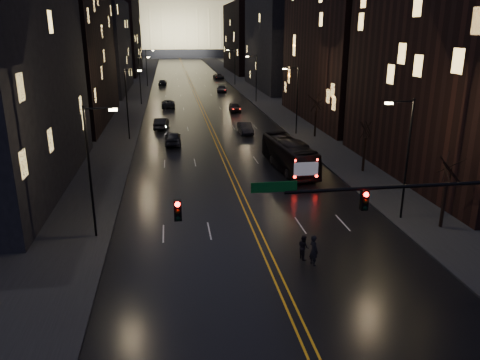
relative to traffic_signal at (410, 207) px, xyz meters
name	(u,v)px	position (x,y,z in m)	size (l,w,h in m)	color
ground	(290,306)	(-5.91, 0.00, -5.10)	(900.00, 900.00, 0.00)	black
road	(187,75)	(-5.91, 130.00, -5.09)	(20.00, 320.00, 0.02)	black
sidewalk_left	(142,76)	(-19.91, 130.00, -5.02)	(8.00, 320.00, 0.16)	black
sidewalk_right	(231,74)	(8.09, 130.00, -5.02)	(8.00, 320.00, 0.16)	black
center_line	(187,75)	(-5.91, 130.00, -5.08)	(0.62, 320.00, 0.01)	orange
building_left_mid	(59,26)	(-26.91, 54.00, 8.90)	(12.00, 30.00, 28.00)	black
building_left_far	(98,46)	(-26.91, 92.00, 4.90)	(12.00, 34.00, 20.00)	black
building_left_dist	(118,35)	(-26.91, 140.00, 6.90)	(12.00, 40.00, 24.00)	black
building_right_near	(467,47)	(15.09, 20.00, 6.90)	(12.00, 26.00, 24.00)	black
building_right_mid	(282,32)	(15.09, 92.00, 7.90)	(12.00, 34.00, 26.00)	black
building_right_dist	(248,38)	(15.09, 140.00, 5.90)	(12.00, 40.00, 22.00)	black
capitol	(177,23)	(-5.91, 250.00, 12.05)	(90.00, 50.00, 58.50)	black
traffic_signal	(410,207)	(0.00, 0.00, 0.00)	(17.29, 0.45, 7.00)	black
streetlamp_right_near	(405,154)	(4.91, 10.00, -0.02)	(2.13, 0.25, 9.00)	black
streetlamp_left_near	(92,166)	(-16.72, 10.00, -0.02)	(2.13, 0.25, 9.00)	black
streetlamp_right_mid	(296,97)	(4.91, 40.00, -0.02)	(2.13, 0.25, 9.00)	black
streetlamp_left_mid	(128,100)	(-16.72, 40.00, -0.02)	(2.13, 0.25, 9.00)	black
streetlamp_right_far	(255,76)	(4.91, 70.00, -0.02)	(2.13, 0.25, 9.00)	black
streetlamp_left_far	(141,77)	(-16.72, 70.00, -0.02)	(2.13, 0.25, 9.00)	black
streetlamp_right_dist	(234,65)	(4.91, 100.00, -0.02)	(2.13, 0.25, 9.00)	black
streetlamp_left_dist	(147,66)	(-16.72, 100.00, -0.02)	(2.13, 0.25, 9.00)	black
tree_right_near	(449,168)	(7.09, 8.00, -0.58)	(2.40, 2.40, 6.65)	black
tree_right_mid	(366,127)	(7.09, 22.00, -0.58)	(2.40, 2.40, 6.65)	black
tree_right_far	(316,103)	(7.09, 38.00, -0.58)	(2.40, 2.40, 6.65)	black
bus	(289,155)	(0.08, 24.08, -3.58)	(2.56, 10.95, 3.05)	black
oncoming_car_a	(173,138)	(-11.40, 36.77, -4.27)	(1.96, 4.88, 1.66)	black
oncoming_car_b	(161,123)	(-12.91, 46.77, -4.31)	(1.69, 4.84, 1.59)	black
oncoming_car_c	(168,104)	(-11.90, 66.09, -4.39)	(2.36, 5.11, 1.42)	black
oncoming_car_d	(163,83)	(-13.24, 102.67, -4.39)	(1.99, 4.89, 1.42)	black
receding_car_a	(245,128)	(-1.58, 41.66, -4.32)	(1.65, 4.73, 1.56)	black
receding_car_b	(235,107)	(-0.50, 59.78, -4.32)	(1.85, 4.60, 1.57)	black
receding_car_c	(222,89)	(0.16, 86.07, -4.34)	(2.15, 5.28, 1.53)	black
receding_car_d	(219,77)	(2.59, 116.24, -4.35)	(2.49, 5.39, 1.50)	black
pedestrian_a	(314,250)	(-3.46, 4.13, -4.14)	(0.70, 0.46, 1.92)	black
pedestrian_b	(304,247)	(-3.82, 5.00, -4.32)	(0.76, 0.42, 1.56)	black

